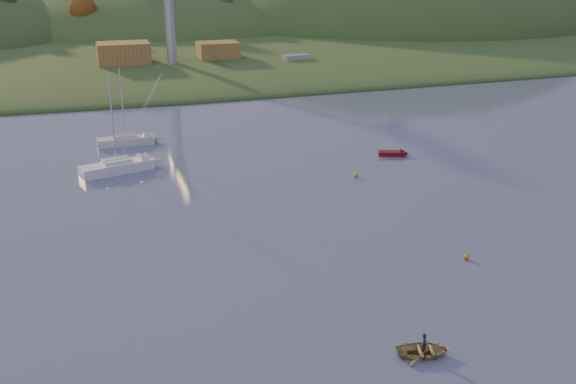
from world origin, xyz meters
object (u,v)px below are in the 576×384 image
object	(u,v)px
canoe	(424,351)
sailboat_far	(126,140)
red_tender	(397,154)
sailboat_near	(117,166)

from	to	relation	value
canoe	sailboat_far	bearing A→B (deg)	27.50
sailboat_far	red_tender	world-z (taller)	sailboat_far
sailboat_near	canoe	world-z (taller)	sailboat_near
canoe	red_tender	xyz separation A→B (m)	(18.96, 41.22, -0.08)
sailboat_far	canoe	distance (m)	59.37
sailboat_far	red_tender	size ratio (longest dim) A/B	2.53
canoe	red_tender	distance (m)	45.37
sailboat_near	red_tender	distance (m)	35.94
sailboat_far	canoe	xyz separation A→B (m)	(14.81, -57.49, -0.33)
sailboat_far	red_tender	bearing A→B (deg)	-27.31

